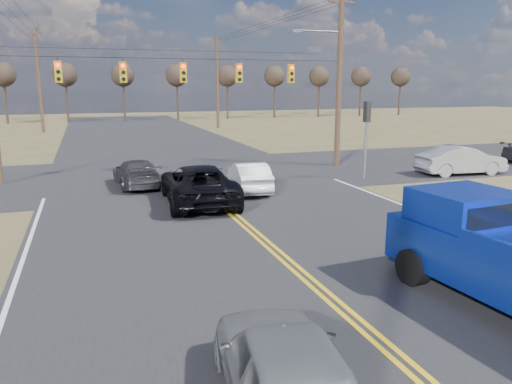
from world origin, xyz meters
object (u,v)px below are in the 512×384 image
object	(u,v)px
black_suv	(198,184)
cross_car_east_near	(461,160)
silver_suv	(287,373)
dgrey_car_queue	(137,173)
pickup_truck	(512,257)
white_car_queue	(249,177)

from	to	relation	value
black_suv	cross_car_east_near	world-z (taller)	black_suv
silver_suv	black_suv	world-z (taller)	black_suv
silver_suv	dgrey_car_queue	distance (m)	17.84
pickup_truck	dgrey_car_queue	xyz separation A→B (m)	(-6.28, 15.90, -0.48)
black_suv	white_car_queue	xyz separation A→B (m)	(2.68, 1.62, -0.13)
pickup_truck	black_suv	bearing A→B (deg)	105.37
pickup_truck	silver_suv	world-z (taller)	pickup_truck
white_car_queue	cross_car_east_near	size ratio (longest dim) A/B	0.86
pickup_truck	cross_car_east_near	xyz separation A→B (m)	(10.38, 13.58, -0.35)
dgrey_car_queue	cross_car_east_near	size ratio (longest dim) A/B	0.94
silver_suv	black_suv	size ratio (longest dim) A/B	0.77
white_car_queue	cross_car_east_near	xyz separation A→B (m)	(11.96, 0.40, 0.11)
silver_suv	dgrey_car_queue	xyz separation A→B (m)	(-0.34, 17.84, -0.11)
silver_suv	white_car_queue	bearing A→B (deg)	-97.67
white_car_queue	pickup_truck	bearing A→B (deg)	104.22
pickup_truck	white_car_queue	xyz separation A→B (m)	(-1.59, 13.18, -0.46)
white_car_queue	dgrey_car_queue	world-z (taller)	white_car_queue
pickup_truck	white_car_queue	world-z (taller)	pickup_truck
white_car_queue	dgrey_car_queue	size ratio (longest dim) A/B	0.91
silver_suv	cross_car_east_near	world-z (taller)	cross_car_east_near
black_suv	dgrey_car_queue	bearing A→B (deg)	-61.59
pickup_truck	dgrey_car_queue	distance (m)	17.10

